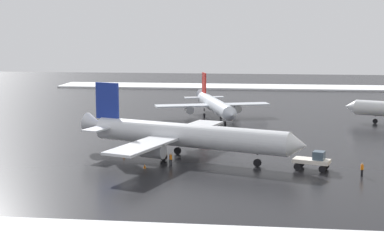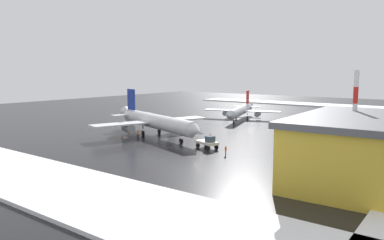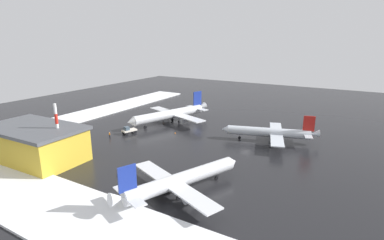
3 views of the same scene
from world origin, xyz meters
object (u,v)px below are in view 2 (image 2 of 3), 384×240
(airplane_parked_portside, at_px, (155,121))
(airplane_foreground_jet, at_px, (382,123))
(antenna_mast, at_px, (354,120))
(airplane_distant_tail, at_px, (241,111))
(traffic_cone_wingtip_side, at_px, (210,134))
(pushback_tug, at_px, (208,142))
(traffic_cone_near_nose, at_px, (122,137))
(ground_crew_near_tug, at_px, (226,150))
(traffic_cone_mid_line, at_px, (128,131))
(ground_crew_mid_apron, at_px, (138,134))
(cargo_hangar, at_px, (358,148))

(airplane_parked_portside, xyz_separation_m, airplane_foreground_jet, (30.52, -41.29, -0.41))
(antenna_mast, bearing_deg, airplane_distant_tail, 46.07)
(airplane_foreground_jet, height_order, traffic_cone_wingtip_side, airplane_foreground_jet)
(pushback_tug, height_order, traffic_cone_wingtip_side, pushback_tug)
(antenna_mast, relative_size, traffic_cone_near_nose, 26.93)
(traffic_cone_near_nose, bearing_deg, airplane_parked_portside, -35.13)
(ground_crew_near_tug, height_order, traffic_cone_mid_line, ground_crew_near_tug)
(airplane_foreground_jet, relative_size, ground_crew_mid_apron, 16.83)
(antenna_mast, relative_size, traffic_cone_wingtip_side, 26.93)
(pushback_tug, xyz_separation_m, traffic_cone_mid_line, (4.16, 25.93, -1.01))
(airplane_foreground_jet, relative_size, antenna_mast, 1.94)
(ground_crew_mid_apron, bearing_deg, antenna_mast, -104.74)
(ground_crew_near_tug, height_order, traffic_cone_wingtip_side, ground_crew_near_tug)
(pushback_tug, xyz_separation_m, traffic_cone_wingtip_side, (12.61, 7.92, -1.01))
(traffic_cone_near_nose, bearing_deg, airplane_foreground_jet, -51.21)
(pushback_tug, height_order, antenna_mast, antenna_mast)
(traffic_cone_mid_line, bearing_deg, ground_crew_mid_apron, -118.95)
(airplane_parked_portside, height_order, pushback_tug, airplane_parked_portside)
(airplane_distant_tail, height_order, traffic_cone_mid_line, airplane_distant_tail)
(traffic_cone_mid_line, bearing_deg, airplane_distant_tail, -14.97)
(pushback_tug, bearing_deg, ground_crew_mid_apron, -162.48)
(cargo_hangar, bearing_deg, airplane_foreground_jet, 3.98)
(ground_crew_mid_apron, relative_size, traffic_cone_mid_line, 3.11)
(airplane_parked_portside, xyz_separation_m, pushback_tug, (-4.53, -17.48, -2.07))
(ground_crew_mid_apron, bearing_deg, airplane_distant_tail, -19.61)
(airplane_parked_portside, bearing_deg, antenna_mast, 14.67)
(airplane_parked_portside, distance_m, ground_crew_near_tug, 24.36)
(pushback_tug, distance_m, traffic_cone_mid_line, 26.29)
(cargo_hangar, bearing_deg, airplane_distant_tail, 41.51)
(ground_crew_near_tug, bearing_deg, ground_crew_mid_apron, -38.37)
(ground_crew_mid_apron, distance_m, cargo_hangar, 46.97)
(cargo_hangar, bearing_deg, traffic_cone_wingtip_side, 61.53)
(pushback_tug, distance_m, ground_crew_near_tug, 6.29)
(antenna_mast, distance_m, traffic_cone_mid_line, 52.20)
(ground_crew_mid_apron, xyz_separation_m, traffic_cone_wingtip_side, (12.49, -10.72, -0.70))
(airplane_distant_tail, distance_m, antenna_mast, 58.08)
(ground_crew_near_tug, relative_size, cargo_hangar, 0.07)
(traffic_cone_near_nose, distance_m, traffic_cone_mid_line, 7.10)
(ground_crew_near_tug, relative_size, ground_crew_mid_apron, 1.00)
(airplane_foreground_jet, xyz_separation_m, antenna_mast, (-33.99, -1.87, 4.46))
(airplane_foreground_jet, distance_m, ground_crew_mid_apron, 55.01)
(traffic_cone_mid_line, distance_m, traffic_cone_wingtip_side, 19.90)
(ground_crew_near_tug, xyz_separation_m, traffic_cone_near_nose, (1.13, 27.46, -0.70))
(antenna_mast, distance_m, traffic_cone_near_nose, 48.09)
(airplane_parked_portside, height_order, cargo_hangar, airplane_parked_portside)
(airplane_foreground_jet, bearing_deg, traffic_cone_mid_line, 53.72)
(airplane_parked_portside, height_order, traffic_cone_wingtip_side, airplane_parked_portside)
(airplane_parked_portside, xyz_separation_m, antenna_mast, (-3.47, -43.16, 4.05))
(antenna_mast, bearing_deg, pushback_tug, 92.38)
(traffic_cone_near_nose, distance_m, traffic_cone_wingtip_side, 19.88)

